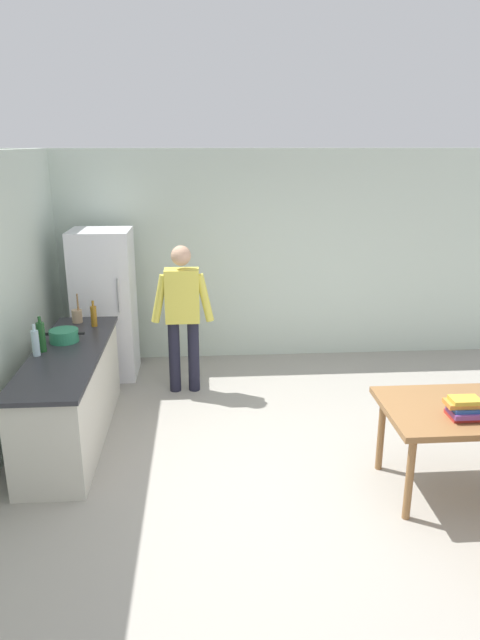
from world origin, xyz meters
TOP-DOWN VIEW (x-y plane):
  - ground_plane at (0.00, 0.00)m, footprint 14.00×14.00m
  - wall_back at (0.00, 3.00)m, footprint 6.40×0.12m
  - kitchen_counter at (-2.00, 0.80)m, footprint 0.64×2.20m
  - refrigerator at (-1.90, 2.40)m, footprint 0.70×0.67m
  - person at (-0.95, 1.85)m, footprint 0.70×0.22m
  - dining_table at (1.40, -0.30)m, footprint 1.40×0.90m
  - cooking_pot at (-2.09, 1.08)m, footprint 0.40×0.28m
  - utensil_jar at (-2.08, 1.70)m, footprint 0.11×0.11m
  - bottle_wine_green at (-2.23, 0.82)m, footprint 0.08×0.08m
  - bottle_oil_amber at (-1.88, 1.55)m, footprint 0.06×0.06m
  - bottle_water_clear at (-2.25, 0.71)m, footprint 0.07×0.07m
  - book_stack at (1.25, -0.48)m, footprint 0.29×0.22m

SIDE VIEW (x-z plane):
  - ground_plane at x=0.00m, z-range 0.00..0.00m
  - kitchen_counter at x=-2.00m, z-range 0.00..0.90m
  - dining_table at x=1.40m, z-range 0.30..1.05m
  - book_stack at x=1.25m, z-range 0.74..0.91m
  - refrigerator at x=-1.90m, z-range 0.00..1.80m
  - cooking_pot at x=-2.09m, z-range 0.90..1.02m
  - person at x=-0.95m, z-range 0.13..1.83m
  - utensil_jar at x=-2.08m, z-range 0.82..1.14m
  - bottle_oil_amber at x=-1.88m, z-range 0.88..1.16m
  - bottle_water_clear at x=-2.25m, z-range 0.88..1.18m
  - bottle_wine_green at x=-2.23m, z-range 0.88..1.22m
  - wall_back at x=0.00m, z-range 0.00..2.70m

